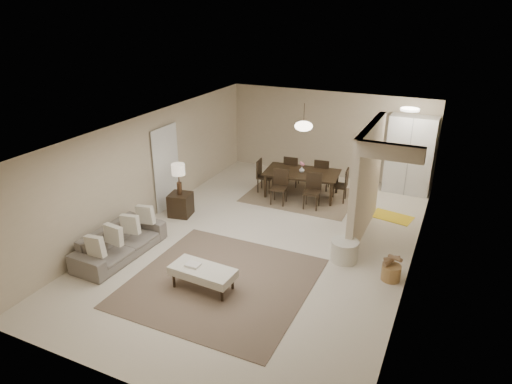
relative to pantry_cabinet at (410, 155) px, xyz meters
The scene contains 22 objects.
floor 4.88m from the pantry_cabinet, 119.52° to the right, with size 9.00×9.00×0.00m, color beige.
ceiling 4.98m from the pantry_cabinet, 119.52° to the right, with size 9.00×9.00×0.00m, color white.
back_wall 2.38m from the pantry_cabinet, behind, with size 6.00×6.00×0.00m, color #C2B093.
left_wall 6.77m from the pantry_cabinet, 142.20° to the right, with size 9.00×9.00×0.00m, color #C2B093.
right_wall 4.21m from the pantry_cabinet, 81.10° to the right, with size 9.00×9.00×0.00m, color #C2B093.
partition 2.96m from the pantry_cabinet, 100.74° to the right, with size 0.15×2.50×2.50m, color #C2B093.
doorway 6.40m from the pantry_cabinet, 146.29° to the right, with size 0.04×0.90×2.04m, color black.
pantry_cabinet is the anchor object (origin of this frame).
flush_light 1.70m from the pantry_cabinet, 93.01° to the right, with size 0.44×0.44×0.05m, color white.
living_rug 6.55m from the pantry_cabinet, 112.36° to the right, with size 3.20×3.20×0.01m, color brown.
sofa 7.71m from the pantry_cabinet, 128.74° to the right, with size 0.80×2.05×0.60m, color slate.
ottoman_bench 6.86m from the pantry_cabinet, 112.95° to the right, with size 1.22×0.61×0.43m.
side_table 6.16m from the pantry_cabinet, 140.97° to the right, with size 0.51×0.51×0.56m, color black.
table_lamp 6.11m from the pantry_cabinet, 140.97° to the right, with size 0.32×0.32×0.76m.
round_pouf 4.37m from the pantry_cabinet, 97.97° to the right, with size 0.55×0.55×0.43m, color beige.
wicker_basket 4.66m from the pantry_cabinet, 85.25° to the right, with size 0.36×0.36×0.30m, color olive.
dining_rug 3.10m from the pantry_cabinet, 148.81° to the right, with size 2.80×2.10×0.01m, color #78614A.
dining_table 3.00m from the pantry_cabinet, 148.81° to the right, with size 1.94×1.08×0.68m, color black.
dining_chairs 2.98m from the pantry_cabinet, 148.81° to the right, with size 2.43×1.86×0.89m.
vase 2.93m from the pantry_cabinet, 148.81° to the right, with size 0.14×0.14×0.15m, color silver.
yellow_mat 2.08m from the pantry_cabinet, 91.65° to the right, with size 0.95×0.58×0.01m, color yellow.
pendant_light 3.04m from the pantry_cabinet, 148.81° to the right, with size 0.46×0.46×0.71m.
Camera 1 is at (3.49, -8.06, 4.84)m, focal length 32.00 mm.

